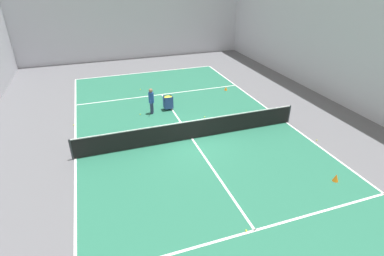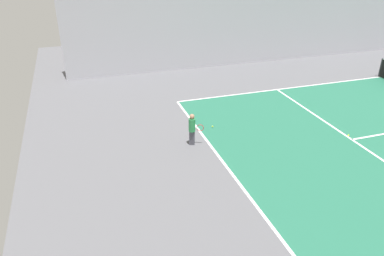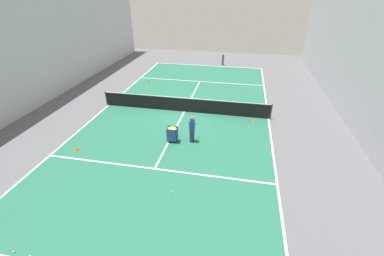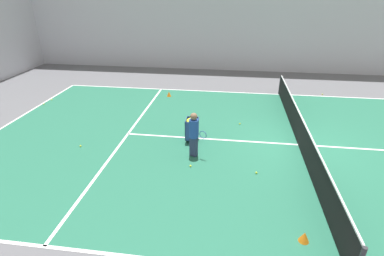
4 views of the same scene
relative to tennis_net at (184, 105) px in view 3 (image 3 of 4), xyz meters
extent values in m
plane|color=#5B5B60|center=(0.00, 0.00, -0.57)|extent=(38.84, 38.84, 0.00)
cube|color=#23664C|center=(0.00, 0.00, -0.56)|extent=(11.97, 24.80, 0.00)
cube|color=white|center=(0.00, -12.40, -0.56)|extent=(11.97, 0.10, 0.00)
cube|color=white|center=(-5.99, 0.00, -0.56)|extent=(0.10, 24.80, 0.00)
cube|color=white|center=(5.99, 0.00, -0.56)|extent=(0.10, 24.80, 0.00)
cube|color=white|center=(0.00, -6.82, -0.56)|extent=(11.97, 0.10, 0.00)
cube|color=white|center=(0.00, 6.82, -0.56)|extent=(11.97, 0.10, 0.00)
cube|color=white|center=(0.00, 0.00, -0.56)|extent=(0.10, 13.64, 0.00)
cube|color=silver|center=(-11.08, 0.00, 3.71)|extent=(0.15, 35.14, 8.55)
cube|color=silver|center=(11.08, 0.00, 3.71)|extent=(0.15, 35.14, 8.55)
cylinder|color=#2D2D33|center=(-6.09, 0.00, -0.02)|extent=(0.10, 0.10, 1.10)
cylinder|color=#2D2D33|center=(6.09, 0.00, -0.02)|extent=(0.10, 0.10, 1.10)
cube|color=black|center=(0.00, 0.00, -0.03)|extent=(12.07, 0.03, 1.03)
cube|color=white|center=(0.00, 0.00, 0.50)|extent=(12.07, 0.04, 0.05)
cube|color=#4C4C56|center=(-1.62, -13.05, -0.27)|extent=(0.20, 0.24, 0.59)
cylinder|color=#2D8C4C|center=(-1.62, -13.05, 0.28)|extent=(0.34, 0.34, 0.52)
sphere|color=#A87A5B|center=(-1.62, -13.05, 0.64)|extent=(0.20, 0.20, 0.20)
torus|color=#B22D2D|center=(-1.54, -12.75, 0.15)|extent=(0.14, 0.27, 0.28)
cube|color=#2D3351|center=(-1.35, 3.89, -0.19)|extent=(0.25, 0.31, 0.75)
cylinder|color=#234799|center=(-1.35, 3.89, 0.51)|extent=(0.44, 0.44, 0.66)
sphere|color=#846047|center=(-1.35, 3.89, 0.97)|extent=(0.25, 0.25, 0.25)
torus|color=#2D478C|center=(-1.44, 3.56, 0.35)|extent=(0.14, 0.27, 0.28)
cube|color=#2D478C|center=(-0.22, 4.11, -0.43)|extent=(0.58, 0.47, 0.02)
cube|color=#2D478C|center=(-0.22, 3.89, -0.04)|extent=(0.58, 0.02, 0.78)
cube|color=#2D478C|center=(-0.22, 4.33, -0.04)|extent=(0.58, 0.02, 0.78)
cube|color=#2D478C|center=(-0.50, 4.11, -0.04)|extent=(0.02, 0.47, 0.78)
cube|color=#2D478C|center=(0.05, 4.11, -0.04)|extent=(0.02, 0.47, 0.78)
ellipsoid|color=yellow|center=(-0.22, 4.11, 0.30)|extent=(0.54, 0.43, 0.16)
cylinder|color=black|center=(-0.42, 3.95, -0.50)|extent=(0.05, 0.05, 0.14)
cylinder|color=black|center=(-0.02, 3.95, -0.50)|extent=(0.05, 0.05, 0.14)
cylinder|color=black|center=(-0.42, 4.27, -0.50)|extent=(0.05, 0.05, 0.14)
cylinder|color=black|center=(-0.02, 4.27, -0.50)|extent=(0.05, 0.05, 0.14)
cone|color=orange|center=(-4.97, 0.74, -0.43)|extent=(0.26, 0.26, 0.27)
cone|color=orange|center=(4.81, 6.10, -0.43)|extent=(0.24, 0.24, 0.28)
cone|color=orange|center=(4.70, -5.48, -0.39)|extent=(0.25, 0.25, 0.35)
sphere|color=yellow|center=(-1.31, 8.25, -0.53)|extent=(0.07, 0.07, 0.07)
sphere|color=yellow|center=(1.59, 2.23, -0.53)|extent=(0.07, 0.07, 0.07)
sphere|color=yellow|center=(-2.11, 3.90, -0.53)|extent=(0.07, 0.07, 0.07)
sphere|color=yellow|center=(-2.22, 1.71, -0.53)|extent=(0.07, 0.07, 0.07)
sphere|color=yellow|center=(-2.78, -11.75, -0.53)|extent=(0.07, 0.07, 0.07)
sphere|color=yellow|center=(-0.30, -6.75, -0.53)|extent=(0.07, 0.07, 0.07)
sphere|color=yellow|center=(6.25, -2.39, -0.53)|extent=(0.07, 0.07, 0.07)
sphere|color=yellow|center=(3.33, 12.20, -0.53)|extent=(0.07, 0.07, 0.07)
sphere|color=yellow|center=(2.65, 12.23, -0.53)|extent=(0.07, 0.07, 0.07)
sphere|color=yellow|center=(-6.08, 3.71, -0.53)|extent=(0.07, 0.07, 0.07)
camera|label=1|loc=(-4.56, -13.28, 7.59)|focal=28.00mm
camera|label=2|loc=(10.61, -17.02, 6.54)|focal=35.00mm
camera|label=3|loc=(-3.85, 16.55, 7.59)|focal=24.00mm
camera|label=4|loc=(-10.61, 2.66, 4.98)|focal=28.00mm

